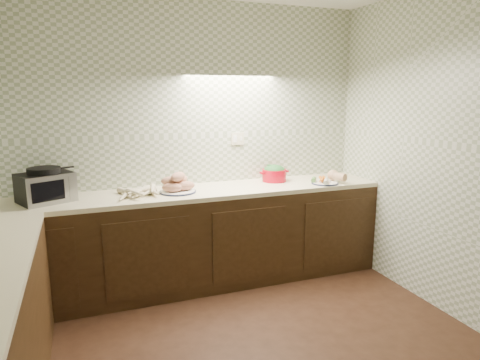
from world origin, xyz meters
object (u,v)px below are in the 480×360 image
object	(u,v)px
sweet_potato_plate	(177,185)
veg_plate	(328,179)
dutch_oven	(274,173)
onion_bowl	(180,185)
toaster_oven	(45,186)
parsnip_pile	(133,193)

from	to	relation	value
sweet_potato_plate	veg_plate	distance (m)	1.47
dutch_oven	veg_plate	world-z (taller)	dutch_oven
onion_bowl	veg_plate	world-z (taller)	veg_plate
dutch_oven	toaster_oven	bearing A→B (deg)	-179.63
sweet_potato_plate	onion_bowl	distance (m)	0.15
toaster_oven	parsnip_pile	xyz separation A→B (m)	(0.67, -0.08, -0.10)
dutch_oven	veg_plate	xyz separation A→B (m)	(0.46, -0.26, -0.04)
toaster_oven	dutch_oven	bearing A→B (deg)	-22.40
toaster_oven	sweet_potato_plate	xyz separation A→B (m)	(1.06, -0.04, -0.06)
toaster_oven	dutch_oven	size ratio (longest dim) A/B	1.61
parsnip_pile	onion_bowl	distance (m)	0.48
sweet_potato_plate	onion_bowl	xyz separation A→B (m)	(0.05, 0.13, -0.03)
toaster_oven	onion_bowl	xyz separation A→B (m)	(1.11, 0.09, -0.09)
onion_bowl	dutch_oven	size ratio (longest dim) A/B	0.44
toaster_oven	onion_bowl	distance (m)	1.12
dutch_oven	sweet_potato_plate	bearing A→B (deg)	-174.67
sweet_potato_plate	veg_plate	size ratio (longest dim) A/B	0.98
parsnip_pile	veg_plate	bearing A→B (deg)	-2.63
parsnip_pile	toaster_oven	bearing A→B (deg)	172.82
onion_bowl	parsnip_pile	bearing A→B (deg)	-158.38
sweet_potato_plate	onion_bowl	world-z (taller)	sweet_potato_plate
toaster_oven	dutch_oven	distance (m)	2.07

